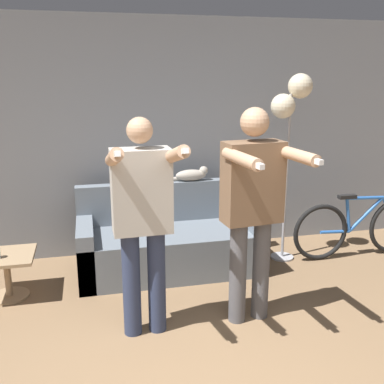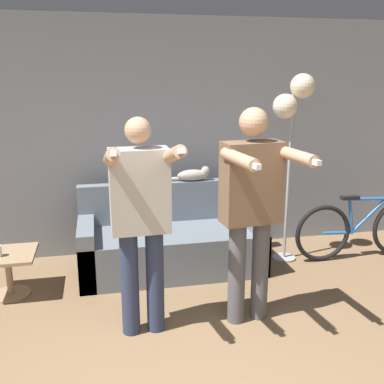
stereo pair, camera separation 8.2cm
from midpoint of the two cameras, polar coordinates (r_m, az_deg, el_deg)
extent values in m
cube|color=gray|center=(5.03, -7.39, 6.69)|extent=(10.00, 0.05, 2.60)
cube|color=slate|center=(4.71, -3.23, -7.39)|extent=(1.87, 0.82, 0.44)
cube|color=slate|center=(4.89, -4.00, -1.19)|extent=(1.87, 0.14, 0.43)
cube|color=slate|center=(4.63, -13.81, -7.30)|extent=(0.16, 0.82, 0.58)
cube|color=slate|center=(4.90, 6.72, -5.73)|extent=(0.16, 0.82, 0.58)
cylinder|color=#2D3856|center=(3.58, -8.35, -11.49)|extent=(0.14, 0.14, 0.84)
cylinder|color=#2D3856|center=(3.60, -5.17, -11.22)|extent=(0.14, 0.14, 0.84)
cube|color=#B7B2A8|center=(3.33, -7.13, 0.12)|extent=(0.44, 0.23, 0.63)
sphere|color=tan|center=(3.25, -7.39, 7.78)|extent=(0.19, 0.19, 0.19)
cylinder|color=tan|center=(3.01, -10.66, 4.32)|extent=(0.10, 0.51, 0.21)
cube|color=white|center=(2.76, -10.36, 4.73)|extent=(0.04, 0.13, 0.07)
cylinder|color=tan|center=(3.07, -2.84, 4.74)|extent=(0.10, 0.51, 0.21)
cube|color=white|center=(2.82, -1.86, 5.17)|extent=(0.04, 0.13, 0.07)
cylinder|color=#56565B|center=(3.73, 5.21, -10.19)|extent=(0.14, 0.14, 0.86)
cylinder|color=#56565B|center=(3.81, 8.12, -9.69)|extent=(0.14, 0.14, 0.86)
cube|color=brown|center=(3.52, 7.04, 1.22)|extent=(0.49, 0.27, 0.64)
sphere|color=tan|center=(3.44, 7.29, 8.82)|extent=(0.22, 0.22, 0.22)
cylinder|color=tan|center=(3.16, 5.56, 4.22)|extent=(0.14, 0.51, 0.09)
cube|color=white|center=(2.94, 7.60, 3.36)|extent=(0.05, 0.12, 0.04)
cylinder|color=tan|center=(3.36, 12.45, 4.59)|extent=(0.14, 0.51, 0.09)
cube|color=white|center=(3.16, 14.81, 3.80)|extent=(0.05, 0.12, 0.04)
ellipsoid|color=#B7AD9E|center=(4.87, -0.62, 2.15)|extent=(0.34, 0.14, 0.12)
sphere|color=#B7AD9E|center=(4.90, 1.02, 2.73)|extent=(0.10, 0.10, 0.10)
ellipsoid|color=#B7AD9E|center=(4.87, -2.70, 1.67)|extent=(0.19, 0.04, 0.04)
cone|color=#B7AD9E|center=(4.87, 0.87, 3.10)|extent=(0.03, 0.03, 0.03)
cone|color=#B7AD9E|center=(4.90, 0.78, 3.17)|extent=(0.03, 0.03, 0.03)
cylinder|color=#B2B2B7|center=(5.17, 10.90, -8.09)|extent=(0.25, 0.25, 0.02)
cylinder|color=#B2B2B7|center=(4.90, 11.40, 1.53)|extent=(0.03, 0.03, 1.80)
sphere|color=#F4E5C1|center=(4.82, 13.11, 12.98)|extent=(0.25, 0.25, 0.25)
sphere|color=#F4E5C1|center=(4.76, 10.99, 10.66)|extent=(0.25, 0.25, 0.25)
cylinder|color=#A38460|center=(4.60, -22.59, -12.06)|extent=(0.35, 0.35, 0.02)
cylinder|color=#A38460|center=(4.52, -22.82, -9.98)|extent=(0.06, 0.06, 0.38)
cube|color=#A38460|center=(4.45, -23.09, -7.56)|extent=(0.50, 0.50, 0.03)
torus|color=black|center=(5.11, 15.56, -4.96)|extent=(0.64, 0.05, 0.64)
cylinder|color=blue|center=(5.33, 20.83, -2.67)|extent=(0.41, 0.04, 0.39)
cylinder|color=blue|center=(5.21, 18.79, -2.79)|extent=(0.10, 0.04, 0.39)
cylinder|color=blue|center=(5.26, 20.73, -0.70)|extent=(0.45, 0.04, 0.05)
cylinder|color=blue|center=(5.19, 17.27, -4.85)|extent=(0.35, 0.04, 0.05)
cube|color=black|center=(5.14, 18.68, -0.56)|extent=(0.20, 0.07, 0.04)
camera|label=1|loc=(0.04, -90.59, -0.16)|focal=42.00mm
camera|label=2|loc=(0.04, 89.41, 0.16)|focal=42.00mm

